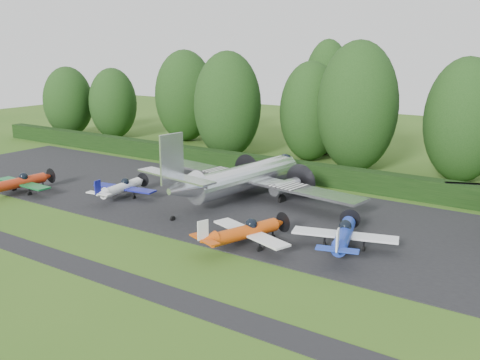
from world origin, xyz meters
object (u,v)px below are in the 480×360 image
Objects in this scene: transport_plane at (243,178)px; light_plane_orange at (245,232)px; light_plane_white at (122,188)px; light_plane_red at (18,183)px; light_plane_blue at (344,235)px.

transport_plane is 11.71m from light_plane_orange.
light_plane_red is at bearing -147.04° from light_plane_white.
light_plane_white is (-9.28, -5.83, -1.00)m from transport_plane.
light_plane_white is 16.29m from light_plane_orange.
light_plane_blue reaches higher than light_plane_orange.
light_plane_orange reaches higher than light_plane_red.
transport_plane is 3.02× the size of light_plane_blue.
light_plane_white is 0.89× the size of light_plane_blue.
light_plane_blue reaches higher than light_plane_red.
light_plane_blue reaches higher than light_plane_white.
light_plane_red is 9.97m from light_plane_white.
transport_plane is at bearing 168.60° from light_plane_blue.
light_plane_red is 24.81m from light_plane_orange.
transport_plane reaches higher than light_plane_orange.
light_plane_blue is at bearing 5.38° from light_plane_white.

